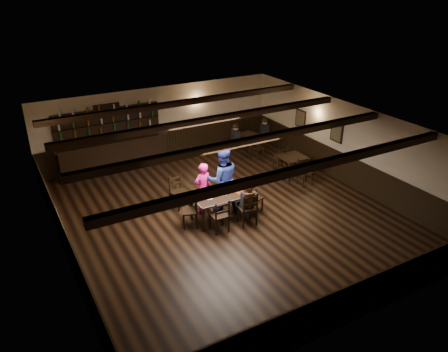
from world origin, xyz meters
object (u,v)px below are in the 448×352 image
woman_pink (203,188)px  cake (208,196)px  man_blue (222,179)px  dining_table (223,197)px  chair_near_right (249,207)px  chair_near_left (221,214)px  bar_counter (112,151)px

woman_pink → cake: woman_pink is taller
man_blue → dining_table: bearing=79.9°
woman_pink → man_blue: bearing=157.7°
dining_table → chair_near_right: 0.81m
dining_table → chair_near_left: size_ratio=1.83×
man_blue → bar_counter: bar_counter is taller
woman_pink → chair_near_right: bearing=113.0°
dining_table → man_blue: (0.21, 0.45, 0.31)m
woman_pink → dining_table: bearing=112.3°
chair_near_left → cake: 0.70m
woman_pink → man_blue: size_ratio=0.78×
cake → bar_counter: 4.98m
chair_near_left → bar_counter: (-1.34, 5.47, 0.16)m
woman_pink → cake: size_ratio=5.39×
woman_pink → cake: (-0.12, -0.57, 0.02)m
dining_table → man_blue: bearing=64.8°
chair_near_right → woman_pink: size_ratio=0.65×
cake → chair_near_right: bearing=-39.6°
dining_table → bar_counter: (-1.77, 4.84, 0.04)m
cake → man_blue: bearing=31.9°
chair_near_left → bar_counter: 5.63m
chair_near_right → bar_counter: bar_counter is taller
chair_near_left → bar_counter: size_ratio=0.25×
dining_table → bar_counter: 5.15m
chair_near_right → cake: (-0.87, 0.72, 0.21)m
dining_table → chair_near_right: (0.41, -0.69, -0.10)m
dining_table → man_blue: size_ratio=0.89×
chair_near_right → woman_pink: (-0.75, 1.29, 0.19)m
woman_pink → bar_counter: 4.47m
chair_near_left → chair_near_right: size_ratio=0.96×
dining_table → chair_near_left: (-0.43, -0.63, -0.12)m
cake → chair_near_left: bearing=-87.6°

